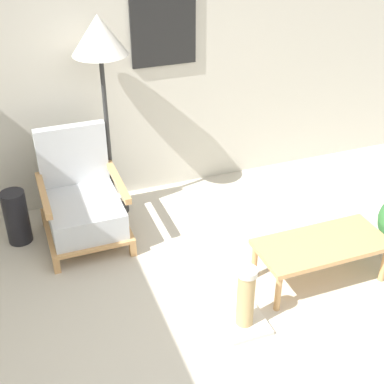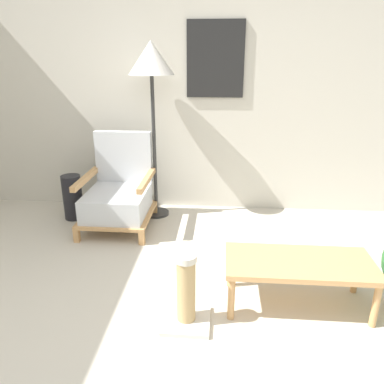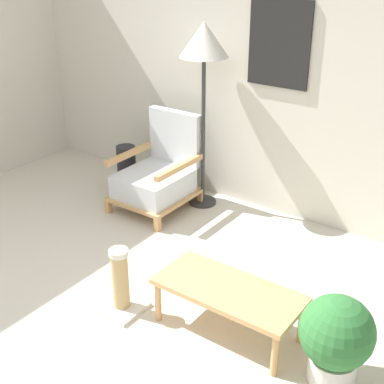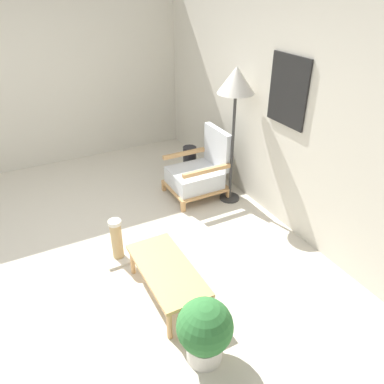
% 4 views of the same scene
% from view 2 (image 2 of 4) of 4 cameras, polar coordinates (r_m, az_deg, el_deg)
% --- Properties ---
extents(ground_plane, '(14.00, 14.00, 0.00)m').
position_cam_2_polar(ground_plane, '(2.16, -7.13, -27.05)').
color(ground_plane, beige).
extents(wall_back, '(8.00, 0.09, 2.70)m').
position_cam_2_polar(wall_back, '(3.93, -0.51, 16.67)').
color(wall_back, beige).
rests_on(wall_back, ground_plane).
extents(armchair, '(0.64, 0.72, 0.88)m').
position_cam_2_polar(armchair, '(3.68, -11.12, -0.35)').
color(armchair, tan).
rests_on(armchair, ground_plane).
extents(floor_lamp, '(0.43, 0.43, 1.72)m').
position_cam_2_polar(floor_lamp, '(3.68, -6.21, 18.59)').
color(floor_lamp, '#2D2D2D').
rests_on(floor_lamp, ground_plane).
extents(coffee_table, '(0.96, 0.44, 0.33)m').
position_cam_2_polar(coffee_table, '(2.57, 16.02, -10.80)').
color(coffee_table, tan).
rests_on(coffee_table, ground_plane).
extents(vase, '(0.19, 0.19, 0.46)m').
position_cam_2_polar(vase, '(3.99, -17.73, -0.76)').
color(vase, black).
rests_on(vase, ground_plane).
extents(scratching_post, '(0.30, 0.30, 0.48)m').
position_cam_2_polar(scratching_post, '(2.38, -0.90, -15.72)').
color(scratching_post, beige).
rests_on(scratching_post, ground_plane).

